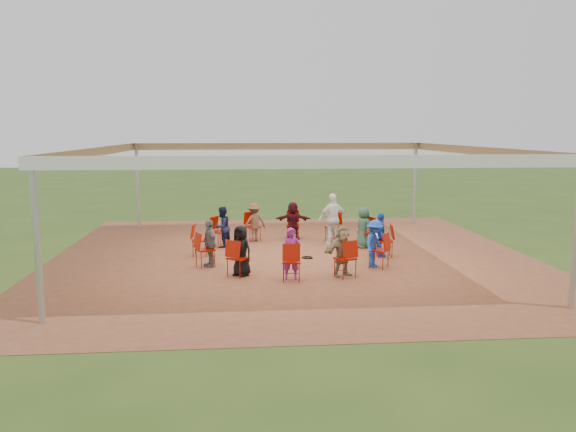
{
  "coord_description": "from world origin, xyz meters",
  "views": [
    {
      "loc": [
        -1.43,
        -15.05,
        3.43
      ],
      "look_at": [
        -0.09,
        0.3,
        1.08
      ],
      "focal_mm": 35.0,
      "sensor_mm": 36.0,
      "label": 1
    }
  ],
  "objects": [
    {
      "name": "chair_1",
      "position": [
        2.31,
        1.03,
        0.45
      ],
      "size": [
        0.57,
        0.56,
        0.9
      ],
      "primitive_type": null,
      "rotation": [
        0.0,
        0.0,
        1.99
      ],
      "color": "#9D0F00",
      "rests_on": "ground"
    },
    {
      "name": "person_seated_8",
      "position": [
        -0.25,
        -2.4,
        0.61
      ],
      "size": [
        0.47,
        0.33,
        1.21
      ],
      "primitive_type": "imported",
      "rotation": [
        0.0,
        0.0,
        -0.1
      ],
      "color": "#812171",
      "rests_on": "ground"
    },
    {
      "name": "chair_0",
      "position": [
        2.52,
        -0.26,
        0.45
      ],
      "size": [
        0.48,
        0.46,
        0.9
      ],
      "primitive_type": null,
      "rotation": [
        0.0,
        0.0,
        1.47
      ],
      "color": "#9D0F00",
      "rests_on": "ground"
    },
    {
      "name": "chair_6",
      "position": [
        -2.52,
        0.26,
        0.45
      ],
      "size": [
        0.48,
        0.46,
        0.9
      ],
      "primitive_type": null,
      "rotation": [
        0.0,
        0.0,
        -1.67
      ],
      "color": "#9D0F00",
      "rests_on": "ground"
    },
    {
      "name": "chair_9",
      "position": [
        -0.26,
        -2.52,
        0.45
      ],
      "size": [
        0.46,
        0.48,
        0.9
      ],
      "primitive_type": null,
      "rotation": [
        0.0,
        0.0,
        -0.1
      ],
      "color": "#9D0F00",
      "rests_on": "ground"
    },
    {
      "name": "person_seated_9",
      "position": [
        0.99,
        -2.2,
        0.61
      ],
      "size": [
        1.2,
        0.84,
        1.21
      ],
      "primitive_type": "imported",
      "rotation": [
        0.0,
        0.0,
        0.42
      ],
      "color": "#8B7554",
      "rests_on": "ground"
    },
    {
      "name": "person_seated_10",
      "position": [
        1.95,
        -1.41,
        0.61
      ],
      "size": [
        0.77,
        0.86,
        1.21
      ],
      "primitive_type": "imported",
      "rotation": [
        0.0,
        0.0,
        0.94
      ],
      "color": "blue",
      "rests_on": "ground"
    },
    {
      "name": "chair_2",
      "position": [
        1.48,
        2.05,
        0.45
      ],
      "size": [
        0.6,
        0.6,
        0.9
      ],
      "primitive_type": null,
      "rotation": [
        0.0,
        0.0,
        2.52
      ],
      "color": "#9D0F00",
      "rests_on": "ground"
    },
    {
      "name": "chair_10",
      "position": [
        1.03,
        -2.31,
        0.45
      ],
      "size": [
        0.56,
        0.57,
        0.9
      ],
      "primitive_type": null,
      "rotation": [
        0.0,
        0.0,
        0.42
      ],
      "color": "#9D0F00",
      "rests_on": "ground"
    },
    {
      "name": "dirt_patch",
      "position": [
        0.0,
        0.0,
        0.01
      ],
      "size": [
        13.0,
        13.0,
        0.0
      ],
      "primitive_type": "plane",
      "color": "brown",
      "rests_on": "ground"
    },
    {
      "name": "chair_11",
      "position": [
        2.05,
        -1.48,
        0.45
      ],
      "size": [
        0.6,
        0.6,
        0.9
      ],
      "primitive_type": null,
      "rotation": [
        0.0,
        0.0,
        0.94
      ],
      "color": "#9D0F00",
      "rests_on": "ground"
    },
    {
      "name": "person_seated_4",
      "position": [
        -0.99,
        2.2,
        0.61
      ],
      "size": [
        0.87,
        0.67,
        1.21
      ],
      "primitive_type": "imported",
      "rotation": [
        0.0,
        0.0,
        -2.72
      ],
      "color": "brown",
      "rests_on": "ground"
    },
    {
      "name": "person_seated_5",
      "position": [
        -1.95,
        1.41,
        0.61
      ],
      "size": [
        0.62,
        0.68,
        1.21
      ],
      "primitive_type": "imported",
      "rotation": [
        0.0,
        0.0,
        -2.2
      ],
      "color": "#141938",
      "rests_on": "ground"
    },
    {
      "name": "chair_7",
      "position": [
        -2.31,
        -1.03,
        0.45
      ],
      "size": [
        0.57,
        0.56,
        0.9
      ],
      "primitive_type": null,
      "rotation": [
        0.0,
        0.0,
        -1.15
      ],
      "color": "#9D0F00",
      "rests_on": "ground"
    },
    {
      "name": "laptop",
      "position": [
        2.24,
        -0.23,
        0.58
      ],
      "size": [
        0.31,
        0.37,
        0.24
      ],
      "rotation": [
        0.0,
        0.0,
        1.47
      ],
      "color": "#B7B7BC",
      "rests_on": "ground"
    },
    {
      "name": "tent",
      "position": [
        0.0,
        0.0,
        2.37
      ],
      "size": [
        10.33,
        10.33,
        3.0
      ],
      "color": "#B2B2B7",
      "rests_on": "ground"
    },
    {
      "name": "ground",
      "position": [
        0.0,
        0.0,
        0.0
      ],
      "size": [
        80.0,
        80.0,
        0.0
      ],
      "primitive_type": "plane",
      "color": "#324C17",
      "rests_on": "ground"
    },
    {
      "name": "person_seated_3",
      "position": [
        0.25,
        2.4,
        0.61
      ],
      "size": [
        1.16,
        0.53,
        1.21
      ],
      "primitive_type": "imported",
      "rotation": [
        0.0,
        0.0,
        3.04
      ],
      "color": "#3A0C14",
      "rests_on": "ground"
    },
    {
      "name": "person_seated_7",
      "position": [
        -1.41,
        -1.95,
        0.61
      ],
      "size": [
        0.67,
        0.62,
        1.21
      ],
      "primitive_type": "imported",
      "rotation": [
        0.0,
        0.0,
        -0.63
      ],
      "color": "black",
      "rests_on": "ground"
    },
    {
      "name": "person_seated_2",
      "position": [
        1.41,
        1.95,
        0.61
      ],
      "size": [
        0.53,
        0.49,
        1.21
      ],
      "primitive_type": "imported",
      "rotation": [
        0.0,
        0.0,
        2.52
      ],
      "color": "#A59E92",
      "rests_on": "ground"
    },
    {
      "name": "person_seated_1",
      "position": [
        2.2,
        0.99,
        0.61
      ],
      "size": [
        0.54,
        0.68,
        1.21
      ],
      "primitive_type": "imported",
      "rotation": [
        0.0,
        0.0,
        1.99
      ],
      "color": "#2A533E",
      "rests_on": "ground"
    },
    {
      "name": "person_seated_6",
      "position": [
        -2.2,
        -0.99,
        0.61
      ],
      "size": [
        0.62,
        0.8,
        1.21
      ],
      "primitive_type": "imported",
      "rotation": [
        0.0,
        0.0,
        -1.15
      ],
      "color": "slate",
      "rests_on": "ground"
    },
    {
      "name": "chair_8",
      "position": [
        -1.48,
        -2.05,
        0.45
      ],
      "size": [
        0.6,
        0.6,
        0.9
      ],
      "primitive_type": null,
      "rotation": [
        0.0,
        0.0,
        -0.63
      ],
      "color": "#9D0F00",
      "rests_on": "ground"
    },
    {
      "name": "cable_coil",
      "position": [
        0.4,
        -0.27,
        0.02
      ],
      "size": [
        0.32,
        0.32,
        0.03
      ],
      "rotation": [
        0.0,
        0.0,
        0.09
      ],
      "color": "black",
      "rests_on": "ground"
    },
    {
      "name": "person_seated_0",
      "position": [
        2.4,
        -0.25,
        0.61
      ],
      "size": [
        0.43,
        0.74,
        1.21
      ],
      "primitive_type": "imported",
      "rotation": [
        0.0,
        0.0,
        1.47
      ],
      "color": "blue",
      "rests_on": "ground"
    },
    {
      "name": "chair_5",
      "position": [
        -2.05,
        1.48,
        0.45
      ],
      "size": [
        0.6,
        0.6,
        0.9
      ],
      "primitive_type": null,
      "rotation": [
        0.0,
        0.0,
        -2.2
      ],
      "color": "#9D0F00",
      "rests_on": "ground"
    },
    {
      "name": "chair_3",
      "position": [
        0.26,
        2.52,
        0.45
      ],
      "size": [
        0.46,
        0.48,
        0.9
      ],
      "primitive_type": null,
      "rotation": [
        0.0,
        0.0,
        3.04
      ],
      "color": "#9D0F00",
      "rests_on": "ground"
    },
    {
      "name": "chair_4",
      "position": [
        -1.03,
        2.31,
        0.45
      ],
      "size": [
        0.56,
        0.57,
        0.9
      ],
      "primitive_type": null,
      "rotation": [
        0.0,
        0.0,
        -2.72
      ],
      "color": "#9D0F00",
      "rests_on": "ground"
    },
    {
      "name": "standing_person",
      "position": [
        1.38,
        1.49,
        0.79
      ],
      "size": [
        0.99,
        0.64,
        1.56
      ],
      "primitive_type": "imported",
      "rotation": [
        0.0,
        0.0,
        3.34
      ],
      "color": "white",
      "rests_on": "ground"
    }
  ]
}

